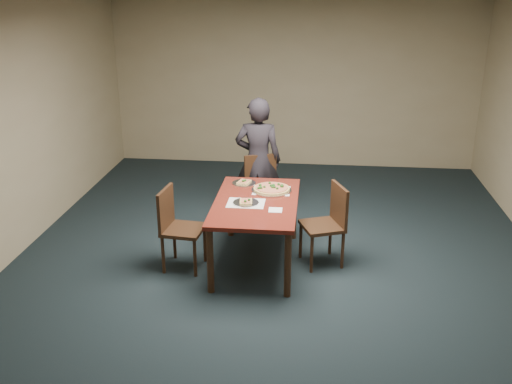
# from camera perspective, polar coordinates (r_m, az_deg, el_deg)

# --- Properties ---
(ground) EXTENTS (8.00, 8.00, 0.00)m
(ground) POSITION_cam_1_polar(r_m,az_deg,el_deg) (6.21, 1.92, -8.44)
(ground) COLOR black
(ground) RESTS_ON ground
(room_shell) EXTENTS (8.00, 8.00, 8.00)m
(room_shell) POSITION_cam_1_polar(r_m,az_deg,el_deg) (5.58, 2.14, 7.37)
(room_shell) COLOR tan
(room_shell) RESTS_ON ground
(dining_table) EXTENTS (0.90, 1.50, 0.75)m
(dining_table) POSITION_cam_1_polar(r_m,az_deg,el_deg) (6.22, 0.00, -1.65)
(dining_table) COLOR #501610
(dining_table) RESTS_ON ground
(chair_far) EXTENTS (0.54, 0.54, 0.91)m
(chair_far) POSITION_cam_1_polar(r_m,az_deg,el_deg) (7.27, 0.66, 0.53)
(chair_far) COLOR black
(chair_far) RESTS_ON ground
(chair_left) EXTENTS (0.46, 0.46, 0.91)m
(chair_left) POSITION_cam_1_polar(r_m,az_deg,el_deg) (6.25, -7.97, -3.17)
(chair_left) COLOR black
(chair_left) RESTS_ON ground
(chair_right) EXTENTS (0.54, 0.54, 0.91)m
(chair_right) POSITION_cam_1_polar(r_m,az_deg,el_deg) (6.33, 7.31, -2.81)
(chair_right) COLOR black
(chair_right) RESTS_ON ground
(diner) EXTENTS (0.60, 0.39, 1.63)m
(diner) POSITION_cam_1_polar(r_m,az_deg,el_deg) (7.33, 0.21, 3.19)
(diner) COLOR black
(diner) RESTS_ON ground
(placemat_main) EXTENTS (0.42, 0.32, 0.00)m
(placemat_main) POSITION_cam_1_polar(r_m,az_deg,el_deg) (6.48, 1.57, 0.15)
(placemat_main) COLOR white
(placemat_main) RESTS_ON dining_table
(placemat_near) EXTENTS (0.40, 0.30, 0.00)m
(placemat_near) POSITION_cam_1_polar(r_m,az_deg,el_deg) (6.12, -1.01, -1.12)
(placemat_near) COLOR white
(placemat_near) RESTS_ON dining_table
(pizza_pan) EXTENTS (0.45, 0.45, 0.08)m
(pizza_pan) POSITION_cam_1_polar(r_m,az_deg,el_deg) (6.47, 1.57, 0.33)
(pizza_pan) COLOR silver
(pizza_pan) RESTS_ON dining_table
(slice_plate_near) EXTENTS (0.28, 0.28, 0.06)m
(slice_plate_near) POSITION_cam_1_polar(r_m,az_deg,el_deg) (6.11, -1.01, -1.01)
(slice_plate_near) COLOR silver
(slice_plate_near) RESTS_ON dining_table
(slice_plate_far) EXTENTS (0.28, 0.28, 0.06)m
(slice_plate_far) POSITION_cam_1_polar(r_m,az_deg,el_deg) (6.69, -1.21, 0.95)
(slice_plate_far) COLOR silver
(slice_plate_far) RESTS_ON dining_table
(napkin) EXTENTS (0.14, 0.14, 0.01)m
(napkin) POSITION_cam_1_polar(r_m,az_deg,el_deg) (5.93, 1.95, -1.82)
(napkin) COLOR white
(napkin) RESTS_ON dining_table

